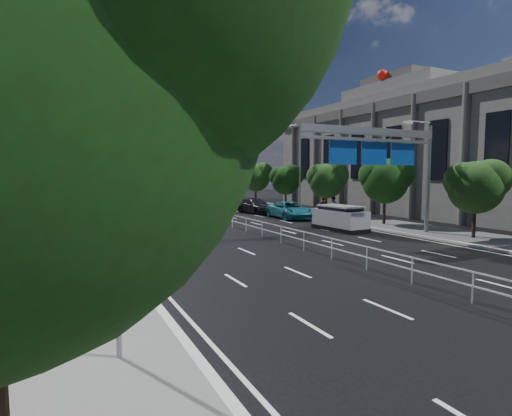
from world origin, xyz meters
TOP-DOWN VIEW (x-y plane):
  - ground at (0.00, 0.00)m, footprint 160.00×160.00m
  - sidewalk_near at (-11.50, 0.00)m, footprint 5.00×140.00m
  - kerb_near at (-9.00, 0.00)m, footprint 0.25×140.00m
  - median_fence at (0.00, 22.50)m, footprint 0.05×85.00m
  - toilet_sign at (-10.95, 0.00)m, footprint 1.62×0.18m
  - overhead_gantry at (6.74, 10.05)m, footprint 10.24×0.38m
  - streetlight_far at (10.50, 26.00)m, footprint 2.78×2.40m
  - civic_hall at (23.72, 22.00)m, footprint 14.40×36.00m
  - near_tree_back at (-11.94, 17.97)m, footprint 4.84×4.51m
  - far_tree_c at (11.24, 6.98)m, footprint 3.52×3.28m
  - far_tree_d at (11.25, 14.48)m, footprint 3.85×3.59m
  - far_tree_e at (11.25, 21.98)m, footprint 3.63×3.38m
  - far_tree_f at (11.24, 29.48)m, footprint 3.52×3.28m
  - far_tree_g at (11.25, 36.98)m, footprint 3.96×3.69m
  - far_tree_h at (11.24, 44.48)m, footprint 3.41×3.18m
  - white_minivan at (-7.53, 23.49)m, footprint 2.39×5.19m
  - red_bus at (-7.06, 40.84)m, footprint 3.80×12.05m
  - near_car_silver at (-3.98, 37.12)m, footprint 2.02×4.64m
  - near_car_dark at (-5.62, 60.49)m, footprint 1.96×4.68m
  - silver_minivan at (6.50, 14.00)m, footprint 2.02×4.37m
  - parked_car_teal at (7.16, 22.00)m, footprint 2.98×5.71m
  - parked_car_dark at (6.50, 27.62)m, footprint 2.82×5.48m
  - pedestrian_a at (9.60, 20.35)m, footprint 0.67×0.45m
  - pedestrian_b at (9.60, 18.90)m, footprint 1.06×0.88m

SIDE VIEW (x-z plane):
  - ground at x=0.00m, z-range 0.00..0.00m
  - sidewalk_near at x=-11.50m, z-range 0.00..0.14m
  - kerb_near at x=-9.00m, z-range -0.01..0.15m
  - median_fence at x=0.00m, z-range 0.01..1.04m
  - near_car_dark at x=-5.62m, z-range 0.00..1.50m
  - parked_car_dark at x=6.50m, z-range 0.00..1.52m
  - parked_car_teal at x=7.16m, z-range 0.00..1.53m
  - near_car_silver at x=-3.98m, z-range 0.00..1.56m
  - silver_minivan at x=6.50m, z-range -0.02..1.77m
  - pedestrian_a at x=9.60m, z-range 0.14..1.93m
  - white_minivan at x=-7.53m, z-range -0.02..2.20m
  - pedestrian_b at x=9.60m, z-range 0.14..2.10m
  - red_bus at x=-7.06m, z-range 0.08..3.62m
  - toilet_sign at x=-10.95m, z-range 0.77..5.11m
  - far_tree_h at x=11.24m, z-range 0.97..5.88m
  - far_tree_c at x=11.24m, z-range 0.95..5.90m
  - far_tree_f at x=11.24m, z-range 0.98..6.00m
  - far_tree_e at x=11.25m, z-range 0.99..6.12m
  - far_tree_d at x=11.25m, z-range 1.02..6.36m
  - far_tree_g at x=11.25m, z-range 1.03..6.48m
  - near_tree_back at x=-11.94m, z-range 1.27..7.96m
  - streetlight_far at x=10.50m, z-range 0.71..9.71m
  - overhead_gantry at x=6.74m, z-range 1.88..9.33m
  - civic_hall at x=23.72m, z-range -0.91..13.44m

